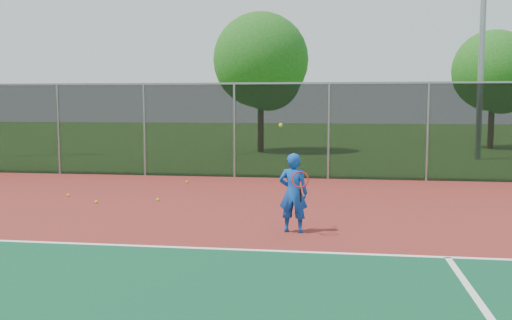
{
  "coord_description": "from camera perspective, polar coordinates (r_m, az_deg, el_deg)",
  "views": [
    {
      "loc": [
        0.29,
        -5.96,
        2.43
      ],
      "look_at": [
        -1.29,
        5.0,
        1.3
      ],
      "focal_mm": 40.0,
      "sensor_mm": 36.0,
      "label": 1
    }
  ],
  "objects": [
    {
      "name": "court_apron",
      "position": [
        8.33,
        5.97,
        -11.09
      ],
      "size": [
        30.0,
        20.0,
        0.02
      ],
      "primitive_type": "cube",
      "color": "maroon",
      "rests_on": "ground"
    },
    {
      "name": "fence_back",
      "position": [
        17.99,
        7.27,
        3.01
      ],
      "size": [
        30.0,
        0.06,
        3.03
      ],
      "color": "black",
      "rests_on": "court_apron"
    },
    {
      "name": "tennis_player",
      "position": [
        10.56,
        3.75,
        -3.27
      ],
      "size": [
        0.59,
        0.61,
        2.02
      ],
      "color": "#1245AD",
      "rests_on": "court_apron"
    },
    {
      "name": "practice_ball_0",
      "position": [
        15.4,
        -18.27,
        -3.35
      ],
      "size": [
        0.07,
        0.07,
        0.07
      ],
      "primitive_type": "sphere",
      "color": "#C2E51A",
      "rests_on": "court_apron"
    },
    {
      "name": "practice_ball_1",
      "position": [
        14.16,
        -15.69,
        -4.05
      ],
      "size": [
        0.07,
        0.07,
        0.07
      ],
      "primitive_type": "sphere",
      "color": "#C2E51A",
      "rests_on": "court_apron"
    },
    {
      "name": "practice_ball_3",
      "position": [
        17.16,
        -6.93,
        -2.18
      ],
      "size": [
        0.07,
        0.07,
        0.07
      ],
      "primitive_type": "sphere",
      "color": "#C2E51A",
      "rests_on": "court_apron"
    },
    {
      "name": "practice_ball_4",
      "position": [
        14.15,
        -9.8,
        -3.93
      ],
      "size": [
        0.07,
        0.07,
        0.07
      ],
      "primitive_type": "sphere",
      "color": "#C2E51A",
      "rests_on": "court_apron"
    },
    {
      "name": "tree_back_left",
      "position": [
        27.75,
        0.66,
        9.53
      ],
      "size": [
        4.59,
        4.59,
        6.74
      ],
      "color": "#392414",
      "rests_on": "ground"
    },
    {
      "name": "tree_back_mid",
      "position": [
        32.09,
        22.83,
        7.89
      ],
      "size": [
        4.18,
        4.18,
        6.13
      ],
      "color": "#392414",
      "rests_on": "ground"
    }
  ]
}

